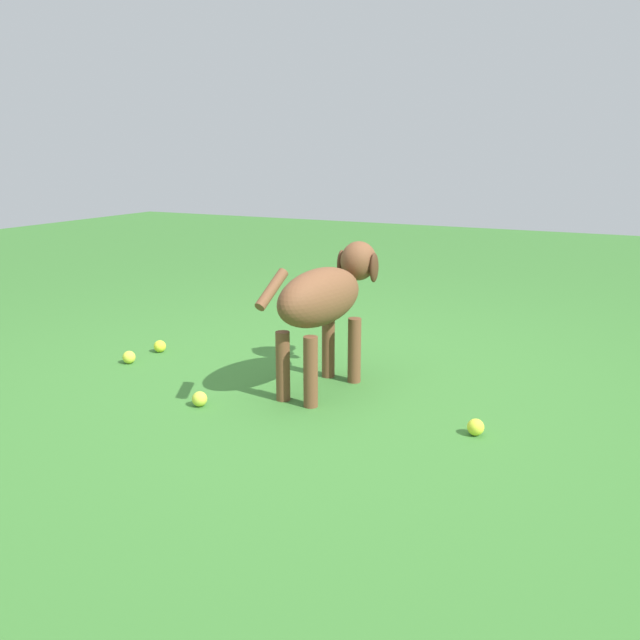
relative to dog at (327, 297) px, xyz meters
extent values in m
plane|color=#38722D|center=(0.03, 0.00, -0.43)|extent=(14.00, 14.00, 0.00)
ellipsoid|color=brown|center=(0.06, -0.01, 0.01)|extent=(0.60, 0.28, 0.26)
cylinder|color=brown|center=(-0.14, -0.06, -0.27)|extent=(0.06, 0.06, 0.31)
cylinder|color=brown|center=(-0.12, 0.09, -0.27)|extent=(0.06, 0.06, 0.31)
cylinder|color=brown|center=(0.24, -0.10, -0.27)|extent=(0.06, 0.06, 0.31)
cylinder|color=brown|center=(0.25, 0.05, -0.27)|extent=(0.06, 0.06, 0.31)
ellipsoid|color=brown|center=(-0.29, 0.03, 0.13)|extent=(0.21, 0.19, 0.19)
ellipsoid|color=#472B19|center=(-0.37, 0.04, 0.10)|extent=(0.14, 0.10, 0.08)
sphere|color=black|center=(-0.44, 0.05, 0.10)|extent=(0.03, 0.03, 0.03)
ellipsoid|color=#472B19|center=(-0.29, -0.06, 0.10)|extent=(0.07, 0.04, 0.14)
ellipsoid|color=#472B19|center=(-0.27, 0.12, 0.10)|extent=(0.07, 0.04, 0.14)
cylinder|color=brown|center=(0.41, -0.04, 0.11)|extent=(0.19, 0.06, 0.15)
sphere|color=yellow|center=(-0.09, -1.06, -0.40)|extent=(0.07, 0.07, 0.07)
sphere|color=#C8DB3D|center=(0.47, -0.38, -0.40)|extent=(0.07, 0.07, 0.07)
sphere|color=#D3E035|center=(0.23, 0.76, -0.40)|extent=(0.07, 0.07, 0.07)
sphere|color=#D2DF3D|center=(0.14, -1.08, -0.40)|extent=(0.07, 0.07, 0.07)
camera|label=1|loc=(2.67, 1.30, 0.64)|focal=37.65mm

